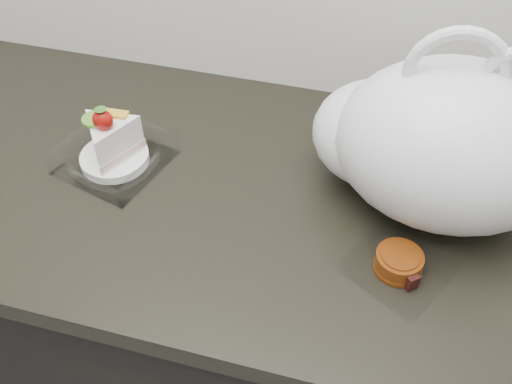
# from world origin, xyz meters

# --- Properties ---
(counter) EXTENTS (2.04, 0.64, 0.90)m
(counter) POSITION_xyz_m (0.00, 1.69, 0.45)
(counter) COLOR black
(counter) RESTS_ON ground
(cake_tray) EXTENTS (0.20, 0.20, 0.13)m
(cake_tray) POSITION_xyz_m (-0.18, 1.69, 0.93)
(cake_tray) COLOR white
(cake_tray) RESTS_ON counter
(mooncake_wrap) EXTENTS (0.19, 0.18, 0.03)m
(mooncake_wrap) POSITION_xyz_m (0.32, 1.58, 0.91)
(mooncake_wrap) COLOR white
(mooncake_wrap) RESTS_ON counter
(plastic_bag) EXTENTS (0.41, 0.30, 0.32)m
(plastic_bag) POSITION_xyz_m (0.35, 1.73, 1.03)
(plastic_bag) COLOR white
(plastic_bag) RESTS_ON counter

